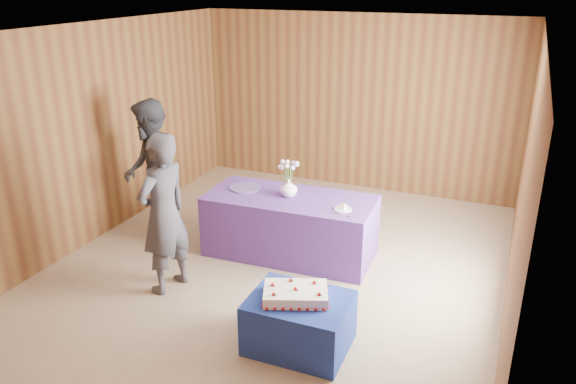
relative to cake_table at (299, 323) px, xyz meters
The scene contains 13 objects.
ground 1.52m from the cake_table, 121.70° to the left, with size 6.00×6.00×0.00m, color #9D856C.
room_shell 2.16m from the cake_table, 121.70° to the left, with size 5.04×6.04×2.72m.
cake_table is the anchor object (origin of this frame).
serving_table 1.85m from the cake_table, 115.25° to the left, with size 2.00×0.90×0.75m, color #58328C.
sheet_cake 0.30m from the cake_table, behind, with size 0.70×0.59×0.14m.
vase 1.98m from the cake_table, 115.77° to the left, with size 0.21×0.21×0.21m, color white.
flower_spray 2.08m from the cake_table, 115.77° to the left, with size 0.25×0.25×0.19m.
platter 2.28m from the cake_table, 129.40° to the left, with size 0.39×0.39×0.02m, color #614E9C.
plate 1.63m from the cake_table, 93.49° to the left, with size 0.20×0.20×0.01m, color silver.
cake_slice 1.64m from the cake_table, 93.49° to the left, with size 0.07×0.06×0.07m.
knife 1.49m from the cake_table, 93.54° to the left, with size 0.26×0.02×0.00m, color #BBBCC0.
guest_left 1.86m from the cake_table, 166.28° to the left, with size 0.64×0.42×1.76m, color #3C3B46.
guest_right 2.96m from the cake_table, 151.42° to the left, with size 0.89×0.69×1.83m, color #31323B.
Camera 1 is at (2.38, -5.31, 3.23)m, focal length 35.00 mm.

